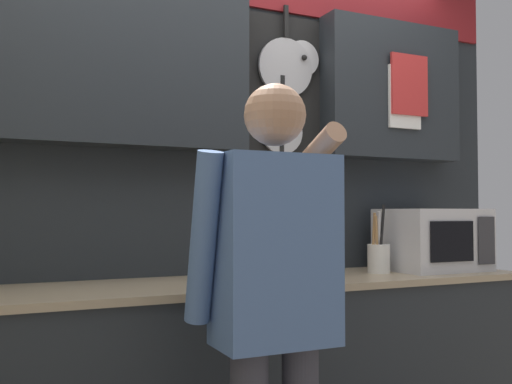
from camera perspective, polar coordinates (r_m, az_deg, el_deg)
back_wall_unit at (r=2.73m, az=-2.32°, el=4.77°), size 3.17×0.23×2.50m
microwave at (r=3.03m, az=17.26°, el=-4.55°), size 0.48×0.38×0.31m
knife_block at (r=2.64m, az=6.43°, el=-6.29°), size 0.12×0.16×0.25m
utensil_crock at (r=2.82m, az=12.21°, el=-6.30°), size 0.11×0.11×0.33m
person at (r=1.84m, az=1.77°, el=-9.85°), size 0.54×0.61×1.64m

